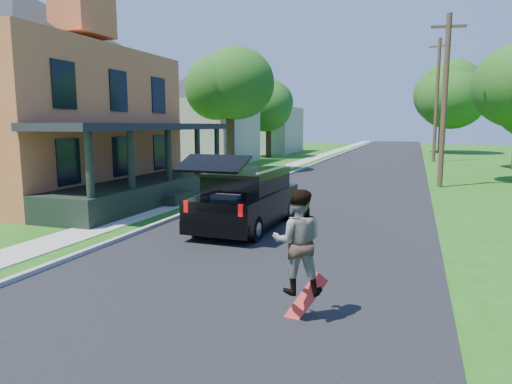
% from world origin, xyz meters
% --- Properties ---
extents(ground, '(140.00, 140.00, 0.00)m').
position_xyz_m(ground, '(0.00, 0.00, 0.00)').
color(ground, '#1F5A12').
rests_on(ground, ground).
extents(street, '(8.00, 120.00, 0.02)m').
position_xyz_m(street, '(0.00, 20.00, 0.00)').
color(street, black).
rests_on(street, ground).
extents(curb, '(0.15, 120.00, 0.12)m').
position_xyz_m(curb, '(-4.05, 20.00, 0.00)').
color(curb, '#9A9A95').
rests_on(curb, ground).
extents(sidewalk, '(1.30, 120.00, 0.03)m').
position_xyz_m(sidewalk, '(-5.60, 20.00, 0.00)').
color(sidewalk, gray).
rests_on(sidewalk, ground).
extents(front_walk, '(6.50, 1.20, 0.03)m').
position_xyz_m(front_walk, '(-9.50, 6.00, 0.00)').
color(front_walk, gray).
rests_on(front_walk, ground).
extents(main_house, '(15.56, 15.56, 10.10)m').
position_xyz_m(main_house, '(-12.80, 5.99, 4.92)').
color(main_house, '#CF693C').
rests_on(main_house, ground).
extents(neighbor_house_mid, '(12.78, 12.78, 8.30)m').
position_xyz_m(neighbor_house_mid, '(-13.50, 24.00, 4.19)').
color(neighbor_house_mid, '#ABA697').
rests_on(neighbor_house_mid, ground).
extents(neighbor_house_far, '(12.78, 12.78, 8.30)m').
position_xyz_m(neighbor_house_far, '(-13.50, 40.00, 4.19)').
color(neighbor_house_far, '#ABA697').
rests_on(neighbor_house_far, ground).
extents(black_suv, '(2.02, 5.00, 2.31)m').
position_xyz_m(black_suv, '(-1.41, 2.89, 0.88)').
color(black_suv, black).
rests_on(black_suv, ground).
extents(skateboarder, '(0.92, 0.80, 1.63)m').
position_xyz_m(skateboarder, '(1.65, -3.00, 1.28)').
color(skateboarder, black).
rests_on(skateboarder, ground).
extents(skateboard, '(0.67, 0.41, 0.83)m').
position_xyz_m(skateboard, '(1.75, -2.86, 0.29)').
color(skateboard, red).
rests_on(skateboard, ground).
extents(tree_left_mid, '(5.27, 5.25, 8.11)m').
position_xyz_m(tree_left_mid, '(-8.30, 18.31, 5.52)').
color(tree_left_mid, black).
rests_on(tree_left_mid, ground).
extents(tree_left_far, '(6.55, 6.37, 8.06)m').
position_xyz_m(tree_left_far, '(-10.06, 32.03, 5.08)').
color(tree_left_far, black).
rests_on(tree_left_far, ground).
extents(tree_right_far, '(7.67, 7.74, 10.56)m').
position_xyz_m(tree_right_far, '(5.87, 45.15, 6.86)').
color(tree_right_far, black).
rests_on(tree_right_far, ground).
extents(utility_pole_near, '(1.61, 0.37, 8.29)m').
position_xyz_m(utility_pole_near, '(4.50, 14.62, 4.29)').
color(utility_pole_near, '#3F2C1D').
rests_on(utility_pole_near, ground).
extents(utility_pole_far, '(1.69, 0.68, 10.06)m').
position_xyz_m(utility_pole_far, '(4.74, 31.47, 5.19)').
color(utility_pole_far, '#3F2C1D').
rests_on(utility_pole_far, ground).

